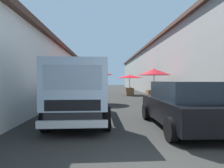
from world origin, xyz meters
TOP-DOWN VIEW (x-y plane):
  - ground at (13.50, 0.00)m, footprint 90.00×90.00m
  - building_left_whitewash at (15.75, 7.34)m, footprint 49.80×7.50m
  - building_right_concrete at (15.75, -7.34)m, footprint 49.80×7.50m
  - fruit_stall_far_left at (9.63, 1.57)m, footprint 2.30×2.30m
  - fruit_stall_near_left at (16.66, -1.65)m, footprint 2.78×2.78m
  - fruit_stall_mid_lane at (19.01, 2.79)m, footprint 2.87×2.87m
  - fruit_stall_near_right at (10.05, -2.37)m, footprint 2.22×2.22m
  - hatchback_car at (3.17, -1.45)m, footprint 3.91×1.92m
  - delivery_truck at (3.63, 1.83)m, footprint 4.95×2.04m
  - vendor_by_crates at (16.50, 2.94)m, footprint 0.57×0.42m
  - vendor_in_shade at (15.87, 3.17)m, footprint 0.41×0.58m
  - plastic_stool at (13.77, 2.37)m, footprint 0.30×0.30m

SIDE VIEW (x-z plane):
  - ground at x=13.50m, z-range 0.00..0.00m
  - plastic_stool at x=13.77m, z-range 0.11..0.54m
  - hatchback_car at x=3.17m, z-range 0.01..1.46m
  - vendor_by_crates at x=16.50m, z-range 0.13..1.78m
  - vendor_in_shade at x=15.87m, z-range 0.13..1.78m
  - delivery_truck at x=3.63m, z-range 0.00..2.08m
  - fruit_stall_near_left at x=16.66m, z-range 0.58..2.70m
  - fruit_stall_near_right at x=10.05m, z-range 0.56..2.92m
  - fruit_stall_far_left at x=9.63m, z-range 0.61..2.89m
  - fruit_stall_mid_lane at x=19.01m, z-range 0.67..2.88m
  - building_left_whitewash at x=15.75m, z-range 0.01..3.90m
  - building_right_concrete at x=15.75m, z-range 0.01..5.41m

